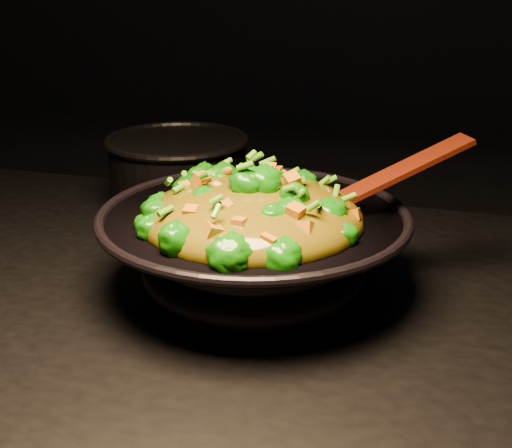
% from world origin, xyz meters
% --- Properties ---
extents(wok, '(0.50, 0.50, 0.11)m').
position_xyz_m(wok, '(0.11, 0.06, 0.95)').
color(wok, black).
rests_on(wok, stovetop).
extents(stir_fry, '(0.35, 0.35, 0.09)m').
position_xyz_m(stir_fry, '(0.12, 0.04, 1.05)').
color(stir_fry, '#125E06').
rests_on(stir_fry, wok).
extents(spatula, '(0.22, 0.15, 0.10)m').
position_xyz_m(spatula, '(0.26, 0.12, 1.05)').
color(spatula, '#361107').
rests_on(spatula, wok).
extents(back_pot, '(0.25, 0.25, 0.13)m').
position_xyz_m(back_pot, '(-0.10, 0.32, 0.96)').
color(back_pot, black).
rests_on(back_pot, stovetop).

